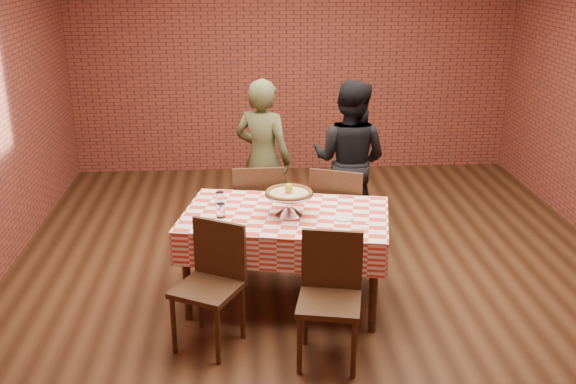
% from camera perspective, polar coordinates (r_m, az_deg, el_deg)
% --- Properties ---
extents(ground, '(6.00, 6.00, 0.00)m').
position_cam_1_polar(ground, '(5.93, 2.57, -6.89)').
color(ground, black).
rests_on(ground, ground).
extents(back_wall, '(5.50, 0.00, 5.50)m').
position_cam_1_polar(back_wall, '(8.37, 0.47, 11.55)').
color(back_wall, brown).
rests_on(back_wall, ground).
extents(table, '(1.71, 1.22, 0.75)m').
position_cam_1_polar(table, '(5.32, -0.22, -5.69)').
color(table, '#452B16').
rests_on(table, ground).
extents(tablecloth, '(1.76, 1.26, 0.27)m').
position_cam_1_polar(tablecloth, '(5.22, -0.22, -3.22)').
color(tablecloth, red).
rests_on(tablecloth, table).
extents(pizza_stand, '(0.47, 0.47, 0.17)m').
position_cam_1_polar(pizza_stand, '(5.11, 0.07, -1.06)').
color(pizza_stand, silver).
rests_on(pizza_stand, tablecloth).
extents(pizza, '(0.44, 0.44, 0.03)m').
position_cam_1_polar(pizza, '(5.08, 0.07, -0.12)').
color(pizza, beige).
rests_on(pizza, pizza_stand).
extents(lemon, '(0.07, 0.07, 0.08)m').
position_cam_1_polar(lemon, '(5.07, 0.07, 0.35)').
color(lemon, yellow).
rests_on(lemon, pizza).
extents(water_glass_left, '(0.08, 0.08, 0.11)m').
position_cam_1_polar(water_glass_left, '(5.10, -5.79, -1.59)').
color(water_glass_left, white).
rests_on(water_glass_left, tablecloth).
extents(water_glass_right, '(0.08, 0.08, 0.11)m').
position_cam_1_polar(water_glass_right, '(5.34, -5.87, -0.59)').
color(water_glass_right, white).
rests_on(water_glass_right, tablecloth).
extents(side_plate, '(0.19, 0.19, 0.01)m').
position_cam_1_polar(side_plate, '(5.08, 4.81, -2.22)').
color(side_plate, white).
rests_on(side_plate, tablecloth).
extents(sweetener_packet_a, '(0.05, 0.04, 0.00)m').
position_cam_1_polar(sweetener_packet_a, '(4.94, 6.67, -3.00)').
color(sweetener_packet_a, white).
rests_on(sweetener_packet_a, tablecloth).
extents(sweetener_packet_b, '(0.05, 0.04, 0.00)m').
position_cam_1_polar(sweetener_packet_b, '(5.01, 6.93, -2.67)').
color(sweetener_packet_b, white).
rests_on(sweetener_packet_b, tablecloth).
extents(condiment_caddy, '(0.10, 0.09, 0.14)m').
position_cam_1_polar(condiment_caddy, '(5.43, 0.74, 0.03)').
color(condiment_caddy, silver).
rests_on(condiment_caddy, tablecloth).
extents(chair_near_left, '(0.56, 0.56, 0.90)m').
position_cam_1_polar(chair_near_left, '(4.74, -6.93, -8.28)').
color(chair_near_left, '#452B16').
rests_on(chair_near_left, ground).
extents(chair_near_right, '(0.49, 0.49, 0.90)m').
position_cam_1_polar(chair_near_right, '(4.54, 3.55, -9.48)').
color(chair_near_right, '#452B16').
rests_on(chair_near_right, ground).
extents(chair_far_left, '(0.46, 0.46, 0.93)m').
position_cam_1_polar(chair_far_left, '(6.04, -2.61, -1.54)').
color(chair_far_left, '#452B16').
rests_on(chair_far_left, ground).
extents(chair_far_right, '(0.60, 0.60, 0.94)m').
position_cam_1_polar(chair_far_right, '(5.94, 4.52, -1.91)').
color(chair_far_right, '#452B16').
rests_on(chair_far_right, ground).
extents(diner_olive, '(0.68, 0.60, 1.57)m').
position_cam_1_polar(diner_olive, '(6.42, -2.15, 2.81)').
color(diner_olive, '#484D2A').
rests_on(diner_olive, ground).
extents(diner_black, '(0.95, 0.88, 1.56)m').
position_cam_1_polar(diner_black, '(6.41, 5.28, 2.69)').
color(diner_black, black).
rests_on(diner_black, ground).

